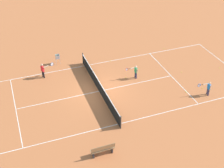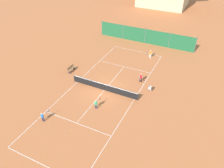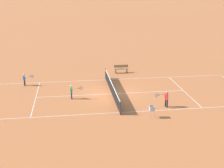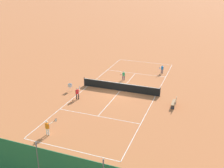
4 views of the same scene
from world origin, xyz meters
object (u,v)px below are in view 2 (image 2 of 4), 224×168
Objects in this scene: player_far_service at (43,116)px; ball_hopper at (150,88)px; tennis_ball_far_corner at (49,124)px; tennis_ball_by_net_left at (72,130)px; player_near_service at (150,53)px; tennis_ball_by_net_right at (107,151)px; tennis_net at (104,87)px; tennis_ball_alley_right at (127,111)px; player_near_baseline at (96,103)px; player_far_baseline at (141,77)px; tennis_ball_service_box at (45,155)px; tennis_ball_near_corner at (58,115)px; courtside_bench at (71,69)px; tennis_ball_alley_left at (101,105)px.

ball_hopper is (8.64, 9.76, -0.03)m from player_far_service.
tennis_ball_by_net_left is at bearing 6.91° from tennis_ball_far_corner.
player_near_service is 19.72× the size of tennis_ball_by_net_right.
tennis_ball_alley_right is at bearing -30.65° from tennis_net.
tennis_ball_by_net_left is (-3.94, -5.07, 0.00)m from tennis_ball_alley_right.
player_near_baseline is 7.15m from ball_hopper.
tennis_net is at bearing 91.10° from tennis_ball_by_net_left.
tennis_ball_far_corner is at bearing -128.20° from ball_hopper.
player_near_service is 1.10× the size of player_near_baseline.
player_near_service reaches higher than tennis_ball_by_net_right.
tennis_ball_far_corner is (-6.60, -5.40, 0.00)m from tennis_ball_alley_right.
player_far_baseline is 19.68× the size of tennis_ball_service_box.
tennis_net is 8.23m from tennis_ball_far_corner.
player_far_service is at bearing -123.48° from tennis_ball_near_corner.
tennis_net is at bearing 149.35° from tennis_ball_alley_right.
tennis_ball_alley_right is 4.74m from ball_hopper.
tennis_ball_alley_right is at bearing 39.26° from tennis_ball_far_corner.
player_near_baseline is 3.55m from tennis_ball_alley_right.
player_near_service is 9.02m from ball_hopper.
player_near_service reaches higher than player_near_baseline.
tennis_ball_service_box is at bearing -97.79° from player_near_service.
player_near_service is at bearing 82.21° from tennis_ball_service_box.
tennis_ball_far_corner is 10.44m from courtside_bench.
tennis_ball_alley_left is at bearing 48.78° from player_far_service.
player_far_service reaches higher than tennis_ball_alley_left.
player_near_service reaches higher than tennis_ball_alley_left.
player_far_service reaches higher than ball_hopper.
tennis_ball_far_corner is at bearing -68.47° from courtside_bench.
player_near_baseline is at bearing 53.63° from tennis_ball_far_corner.
tennis_ball_far_corner is (-6.04, -11.51, -0.72)m from player_far_baseline.
tennis_net reaches higher than tennis_ball_by_net_right.
player_far_service reaches higher than tennis_ball_by_net_left.
courtside_bench is (-7.35, 4.56, 0.42)m from tennis_ball_alley_left.
tennis_ball_far_corner is (-5.09, -18.53, -0.72)m from player_near_service.
tennis_ball_service_box is at bearing -98.51° from player_near_baseline.
ball_hopper is at bearing 75.03° from tennis_ball_alley_right.
tennis_ball_service_box is at bearing -99.58° from tennis_ball_alley_left.
courtside_bench is at bearing 114.80° from tennis_ball_service_box.
tennis_ball_by_net_left is at bearing -24.05° from tennis_ball_near_corner.
tennis_ball_far_corner and tennis_ball_by_net_left have the same top height.
courtside_bench is (-10.83, 10.03, 0.42)m from tennis_ball_by_net_right.
player_near_baseline is 1.33× the size of ball_hopper.
tennis_net reaches higher than tennis_ball_far_corner.
player_near_baseline is (-1.83, -14.10, -0.07)m from player_near_service.
tennis_ball_alley_right is at bearing 35.08° from player_far_service.
player_near_baseline is (-2.79, -7.08, -0.07)m from player_far_baseline.
tennis_ball_alley_left is 6.48m from tennis_ball_by_net_right.
tennis_ball_far_corner is (-3.26, -4.42, -0.66)m from player_near_baseline.
tennis_ball_by_net_right is at bearing -85.39° from player_far_baseline.
player_near_service is 19.72× the size of tennis_ball_alley_left.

